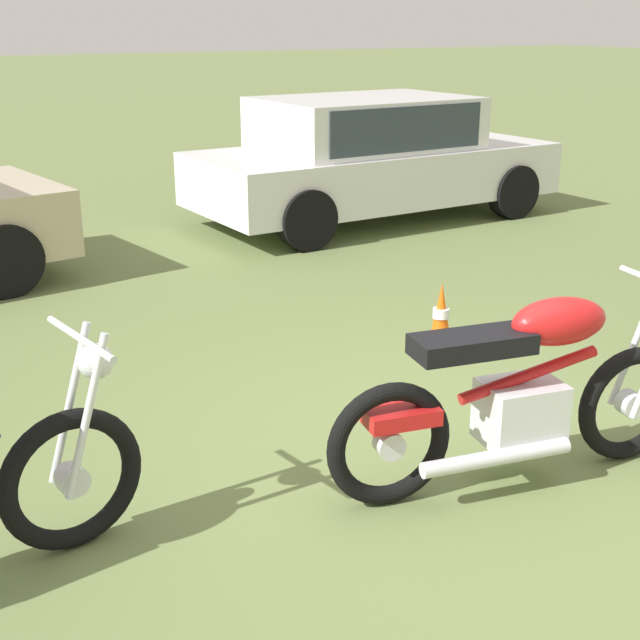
% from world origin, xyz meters
% --- Properties ---
extents(ground_plane, '(120.00, 120.00, 0.00)m').
position_xyz_m(ground_plane, '(0.00, 0.00, 0.00)').
color(ground_plane, olive).
extents(motorcycle_red, '(2.03, 0.71, 1.02)m').
position_xyz_m(motorcycle_red, '(0.13, -0.29, 0.49)').
color(motorcycle_red, black).
rests_on(motorcycle_red, ground).
extents(car_white, '(4.36, 2.03, 1.43)m').
position_xyz_m(car_white, '(2.85, 5.30, 0.80)').
color(car_white, silver).
rests_on(car_white, ground).
extents(traffic_cone, '(0.25, 0.25, 0.50)m').
position_xyz_m(traffic_cone, '(0.93, 1.42, 0.23)').
color(traffic_cone, '#EA590F').
rests_on(traffic_cone, ground).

